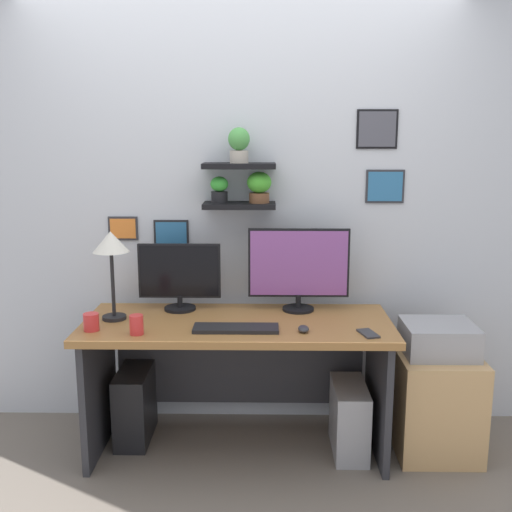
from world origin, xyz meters
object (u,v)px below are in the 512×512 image
object	(u,v)px
printer	(439,339)
computer_tower_left	(135,404)
monitor_right	(299,267)
computer_mouse	(303,329)
drawer_cabinet	(435,401)
cell_phone	(368,333)
coffee_mug	(91,322)
desk_lamp	(111,249)
pen_cup	(137,325)
monitor_left	(179,275)
desk	(238,354)
computer_tower_right	(349,418)
keyboard	(236,328)

from	to	relation	value
printer	computer_tower_left	xyz separation A→B (m)	(-1.70, 0.09, -0.44)
monitor_right	printer	size ratio (longest dim) A/B	1.51
computer_mouse	drawer_cabinet	xyz separation A→B (m)	(0.75, 0.19, -0.48)
computer_mouse	drawer_cabinet	world-z (taller)	computer_mouse
cell_phone	coffee_mug	bearing A→B (deg)	163.04
computer_tower_left	coffee_mug	bearing A→B (deg)	-116.91
computer_mouse	computer_tower_left	size ratio (longest dim) A/B	0.22
computer_mouse	desk_lamp	bearing A→B (deg)	169.13
pen_cup	computer_tower_left	world-z (taller)	pen_cup
cell_phone	pen_cup	distance (m)	1.17
monitor_right	computer_tower_left	bearing A→B (deg)	-173.55
cell_phone	computer_tower_left	bearing A→B (deg)	150.48
monitor_left	computer_tower_left	xyz separation A→B (m)	(-0.26, -0.11, -0.74)
coffee_mug	cell_phone	bearing A→B (deg)	-1.68
cell_phone	pen_cup	size ratio (longest dim) A/B	1.40
desk_lamp	computer_tower_left	size ratio (longest dim) A/B	1.16
desk	desk_lamp	bearing A→B (deg)	-177.30
coffee_mug	desk	bearing A→B (deg)	16.88
coffee_mug	computer_tower_left	xyz separation A→B (m)	(0.14, 0.28, -0.59)
monitor_right	computer_tower_right	world-z (taller)	monitor_right
monitor_right	computer_mouse	size ratio (longest dim) A/B	6.36
keyboard	pen_cup	world-z (taller)	pen_cup
monitor_left	printer	world-z (taller)	monitor_left
computer_mouse	pen_cup	distance (m)	0.85
monitor_left	desk_lamp	size ratio (longest dim) A/B	0.97
printer	desk	bearing A→B (deg)	178.21
drawer_cabinet	cell_phone	bearing A→B (deg)	-151.33
desk_lamp	cell_phone	world-z (taller)	desk_lamp
keyboard	computer_tower_right	world-z (taller)	keyboard
coffee_mug	printer	size ratio (longest dim) A/B	0.24
desk	computer_tower_right	distance (m)	0.71
desk_lamp	computer_tower_right	distance (m)	1.60
desk	pen_cup	bearing A→B (deg)	-150.48
coffee_mug	computer_tower_right	distance (m)	1.50
computer_tower_right	drawer_cabinet	bearing A→B (deg)	4.50
monitor_right	drawer_cabinet	bearing A→B (deg)	-14.55
pen_cup	printer	world-z (taller)	pen_cup
computer_mouse	desk_lamp	size ratio (longest dim) A/B	0.19
desk_lamp	coffee_mug	size ratio (longest dim) A/B	5.39
computer_mouse	computer_tower_right	xyz separation A→B (m)	(0.27, 0.16, -0.57)
desk	desk_lamp	xyz separation A→B (m)	(-0.67, -0.03, 0.60)
computer_tower_right	printer	bearing A→B (deg)	4.50
coffee_mug	printer	bearing A→B (deg)	5.93
monitor_left	keyboard	distance (m)	0.54
desk	printer	bearing A→B (deg)	-1.79
desk	coffee_mug	bearing A→B (deg)	-163.12
monitor_right	drawer_cabinet	distance (m)	1.06
computer_tower_right	desk_lamp	bearing A→B (deg)	178.22
computer_mouse	pen_cup	size ratio (longest dim) A/B	0.90
desk_lamp	computer_tower_left	world-z (taller)	desk_lamp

